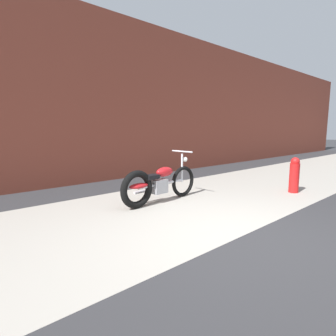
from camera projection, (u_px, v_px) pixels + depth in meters
ground_plane at (239, 238)px, 3.69m from camera, size 80.00×80.00×0.00m
sidewalk_slab at (159, 209)px, 5.00m from camera, size 36.00×3.50×0.01m
brick_building_wall at (78, 97)px, 7.23m from camera, size 36.00×0.50×4.72m
motorcycle_red at (156, 184)px, 5.36m from camera, size 2.01×0.58×1.03m
fire_hydrant at (294, 175)px, 6.28m from camera, size 0.22×0.22×0.84m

